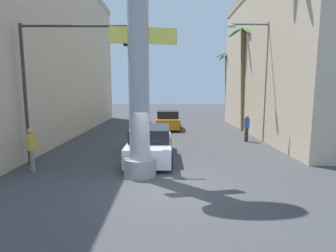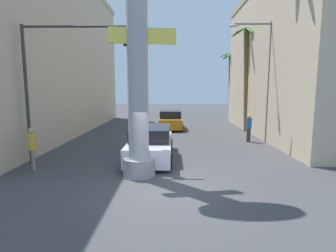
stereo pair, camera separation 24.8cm
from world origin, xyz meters
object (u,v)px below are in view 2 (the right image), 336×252
Objects in this scene: car_lead at (151,143)px; pedestrian_mid_right at (249,126)px; car_far at (170,120)px; pedestrian_curb_left at (32,146)px; neon_sign_pole at (138,57)px; traffic_light_mast at (61,67)px; palm_tree_near_right at (304,49)px; palm_tree_far_right at (231,79)px; palm_tree_mid_right at (246,71)px; street_lamp at (263,71)px.

pedestrian_mid_right is at bearing 35.14° from car_lead.
car_far is 13.03m from pedestrian_curb_left.
neon_sign_pole is 4.55m from car_lead.
pedestrian_mid_right is (5.92, 4.17, 0.28)m from car_lead.
pedestrian_mid_right is (9.66, 5.14, -3.25)m from traffic_light_mast.
traffic_light_mast is 0.69× the size of palm_tree_near_right.
pedestrian_curb_left reaches higher than pedestrian_mid_right.
traffic_light_mast is 20.19m from palm_tree_far_right.
palm_tree_mid_right reaches higher than traffic_light_mast.
palm_tree_mid_right reaches higher than palm_tree_far_right.
neon_sign_pole is 1.15× the size of palm_tree_near_right.
pedestrian_curb_left is (-5.59, -11.77, 0.31)m from car_far.
pedestrian_mid_right reaches higher than car_lead.
pedestrian_curb_left is at bearing -134.33° from traffic_light_mast.
traffic_light_mast reaches higher than pedestrian_curb_left.
palm_tree_mid_right is at bearing 42.79° from pedestrian_curb_left.
palm_tree_near_right is (6.40, -9.36, 4.49)m from car_far.
street_lamp is 1.01× the size of palm_tree_far_right.
car_lead is at bearing -148.15° from street_lamp.
traffic_light_mast is 0.83× the size of palm_tree_far_right.
pedestrian_curb_left is (-12.00, -17.90, -3.35)m from palm_tree_far_right.
street_lamp is 4.23× the size of pedestrian_mid_right.
street_lamp is at bearing -93.11° from palm_tree_mid_right.
palm_tree_mid_right is (10.62, 9.74, 0.48)m from traffic_light_mast.
traffic_light_mast is 1.24× the size of car_lead.
palm_tree_near_right reaches higher than pedestrian_curb_left.
car_lead is 8.56m from palm_tree_near_right.
pedestrian_curb_left is at bearing -137.21° from palm_tree_mid_right.
palm_tree_mid_right reaches higher than pedestrian_curb_left.
neon_sign_pole is 19.97m from palm_tree_far_right.
street_lamp reaches higher than car_lead.
pedestrian_curb_left is at bearing -115.40° from car_far.
palm_tree_far_right reaches higher than pedestrian_curb_left.
palm_tree_mid_right is 4.67× the size of pedestrian_mid_right.
neon_sign_pole is 1.24× the size of palm_tree_mid_right.
car_far is 0.52× the size of palm_tree_mid_right.
palm_tree_far_right is at bearing 86.74° from palm_tree_mid_right.
street_lamp is 3.52m from pedestrian_mid_right.
palm_tree_far_right is (7.53, 18.49, -0.10)m from neon_sign_pole.
street_lamp is at bearing 26.12° from traffic_light_mast.
palm_tree_near_right is (-0.01, -15.50, 0.83)m from palm_tree_far_right.
palm_tree_far_right reaches higher than traffic_light_mast.
neon_sign_pole is 3.85m from traffic_light_mast.
palm_tree_near_right reaches higher than car_lead.
palm_tree_mid_right reaches higher than car_far.
palm_tree_far_right is 4.17× the size of pedestrian_mid_right.
traffic_light_mast is at bearing 45.67° from pedestrian_curb_left.
street_lamp reaches higher than pedestrian_curb_left.
palm_tree_near_right is (7.27, 0.44, 4.48)m from car_lead.
traffic_light_mast is at bearing -152.01° from pedestrian_mid_right.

